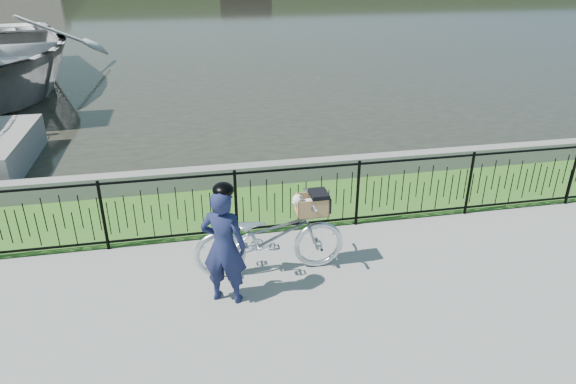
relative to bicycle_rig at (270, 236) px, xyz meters
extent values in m
plane|color=gray|center=(0.63, -0.53, -0.57)|extent=(120.00, 120.00, 0.00)
cube|color=#315F1D|center=(0.63, 2.07, -0.56)|extent=(60.00, 2.00, 0.01)
plane|color=#26261D|center=(0.63, 32.47, -0.57)|extent=(120.00, 120.00, 0.00)
cube|color=slate|center=(0.63, 3.07, -0.37)|extent=(60.00, 0.30, 0.40)
imported|color=silver|center=(-0.01, 0.00, -0.01)|extent=(2.13, 0.74, 1.12)
cube|color=black|center=(0.58, 0.00, 0.30)|extent=(0.38, 0.18, 0.02)
cube|color=#9C7648|center=(0.58, 0.00, 0.30)|extent=(0.44, 0.30, 0.01)
cube|color=#9C7648|center=(0.58, 0.14, 0.43)|extent=(0.44, 0.01, 0.27)
cube|color=#9C7648|center=(0.58, -0.14, 0.43)|extent=(0.44, 0.02, 0.27)
cube|color=#9C7648|center=(0.80, 0.00, 0.43)|extent=(0.02, 0.30, 0.27)
cube|color=#9C7648|center=(0.37, 0.00, 0.43)|extent=(0.02, 0.30, 0.27)
cube|color=black|center=(0.68, 0.00, 0.59)|extent=(0.24, 0.31, 0.06)
cube|color=black|center=(0.81, 0.00, 0.46)|extent=(0.02, 0.31, 0.21)
ellipsoid|color=silver|center=(0.56, 0.00, 0.43)|extent=(0.31, 0.22, 0.20)
sphere|color=silver|center=(0.38, -0.02, 0.54)|extent=(0.15, 0.15, 0.15)
sphere|color=silver|center=(0.33, -0.04, 0.51)|extent=(0.07, 0.07, 0.07)
sphere|color=black|center=(0.31, -0.05, 0.51)|extent=(0.02, 0.02, 0.02)
cone|color=olive|center=(0.38, 0.04, 0.60)|extent=(0.06, 0.08, 0.08)
cone|color=olive|center=(0.40, -0.06, 0.60)|extent=(0.06, 0.08, 0.08)
imported|color=#161C3E|center=(-0.69, -0.54, 0.23)|extent=(0.68, 0.58, 1.60)
ellipsoid|color=black|center=(-0.69, -0.54, 1.01)|extent=(0.26, 0.29, 0.18)
camera|label=1|loc=(-0.98, -6.15, 3.62)|focal=32.00mm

